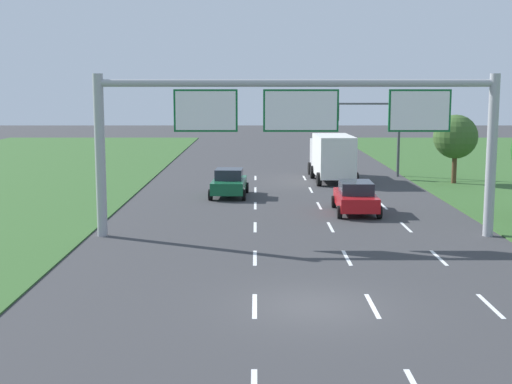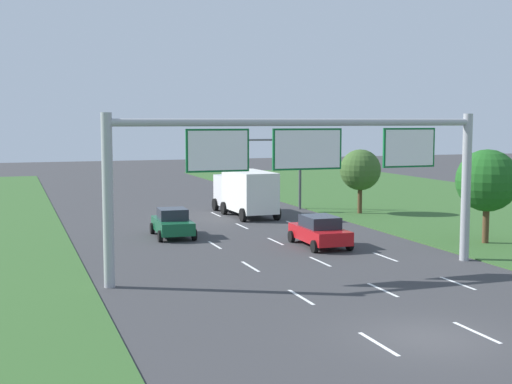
{
  "view_description": "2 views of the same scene",
  "coord_description": "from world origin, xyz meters",
  "views": [
    {
      "loc": [
        -1.71,
        -20.41,
        6.44
      ],
      "look_at": [
        -1.63,
        7.34,
        2.34
      ],
      "focal_mm": 50.0,
      "sensor_mm": 36.0,
      "label": 1
    },
    {
      "loc": [
        -12.06,
        -18.46,
        6.7
      ],
      "look_at": [
        -2.09,
        10.23,
        3.62
      ],
      "focal_mm": 50.0,
      "sensor_mm": 36.0,
      "label": 2
    }
  ],
  "objects": [
    {
      "name": "car_lead_silver",
      "position": [
        3.43,
        15.79,
        0.82
      ],
      "size": [
        2.25,
        4.4,
        1.63
      ],
      "rotation": [
        0.0,
        0.0,
        -0.02
      ],
      "color": "red",
      "rests_on": "ground_plane"
    },
    {
      "name": "roadside_tree_mid",
      "position": [
        12.22,
        13.5,
        3.45
      ],
      "size": [
        3.36,
        3.36,
        5.14
      ],
      "color": "#513823",
      "rests_on": "ground_plane"
    },
    {
      "name": "box_truck",
      "position": [
        3.54,
        28.76,
        1.71
      ],
      "size": [
        2.85,
        7.49,
        3.18
      ],
      "rotation": [
        0.0,
        0.0,
        0.03
      ],
      "color": "silver",
      "rests_on": "ground_plane"
    },
    {
      "name": "car_near_red",
      "position": [
        -3.3,
        21.36,
        0.81
      ],
      "size": [
        2.29,
        4.16,
        1.65
      ],
      "rotation": [
        0.0,
        0.0,
        -0.04
      ],
      "color": "#145633",
      "rests_on": "ground_plane"
    },
    {
      "name": "lane_dashes_inner_left",
      "position": [
        -1.75,
        6.0,
        0.0
      ],
      "size": [
        0.14,
        50.4,
        0.01
      ],
      "color": "white",
      "rests_on": "ground_plane"
    },
    {
      "name": "roadside_tree_far",
      "position": [
        11.53,
        26.82,
        3.15
      ],
      "size": [
        2.92,
        2.92,
        4.63
      ],
      "color": "#513823",
      "rests_on": "ground_plane"
    },
    {
      "name": "sign_gantry",
      "position": [
        0.15,
        10.02,
        4.93
      ],
      "size": [
        17.24,
        0.44,
        7.0
      ],
      "color": "#9EA0A5",
      "rests_on": "ground_plane"
    },
    {
      "name": "lane_dashes_inner_right",
      "position": [
        1.75,
        6.0,
        0.0
      ],
      "size": [
        0.14,
        50.4,
        0.01
      ],
      "color": "white",
      "rests_on": "ground_plane"
    },
    {
      "name": "traffic_light_mast",
      "position": [
        6.63,
        30.79,
        3.87
      ],
      "size": [
        4.76,
        0.49,
        5.6
      ],
      "color": "#47494F",
      "rests_on": "ground_plane"
    },
    {
      "name": "ground_plane",
      "position": [
        0.0,
        0.0,
        0.0
      ],
      "size": [
        200.0,
        200.0,
        0.0
      ],
      "primitive_type": "plane",
      "color": "#38383A"
    },
    {
      "name": "lane_dashes_slip",
      "position": [
        5.25,
        6.0,
        0.0
      ],
      "size": [
        0.14,
        50.4,
        0.01
      ],
      "color": "white",
      "rests_on": "ground_plane"
    }
  ]
}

